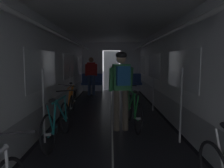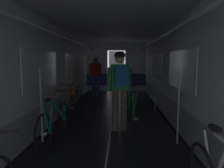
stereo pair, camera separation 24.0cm
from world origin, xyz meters
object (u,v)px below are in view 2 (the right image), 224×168
bench_seat_far_left (96,82)px  bicycle_green_in_aisle (132,111)px  bench_seat_far_right (135,82)px  person_standing_near_bench (96,73)px  bicycle_teal (55,122)px  person_cyclist_aisle (120,82)px  bicycle_orange (73,102)px

bench_seat_far_left → bicycle_green_in_aisle: size_ratio=0.58×
bench_seat_far_left → bench_seat_far_right: size_ratio=1.00×
bench_seat_far_left → person_standing_near_bench: (0.00, -0.38, 0.41)m
bench_seat_far_right → bicycle_teal: bearing=-107.7°
person_cyclist_aisle → bicycle_green_in_aisle: person_cyclist_aisle is taller
bicycle_teal → bicycle_orange: bearing=92.7°
person_cyclist_aisle → bicycle_orange: bearing=135.6°
bicycle_teal → person_cyclist_aisle: 1.57m
bicycle_orange → bicycle_green_in_aisle: size_ratio=1.00×
bench_seat_far_right → bicycle_teal: (-1.91, -5.98, -0.18)m
bicycle_orange → bicycle_green_in_aisle: bearing=-32.5°
bench_seat_far_left → person_standing_near_bench: bearing=-89.6°
bicycle_green_in_aisle → bench_seat_far_right: bearing=85.3°
bench_seat_far_right → bicycle_green_in_aisle: 5.03m
bicycle_teal → person_cyclist_aisle: size_ratio=0.98×
person_standing_near_bench → bicycle_teal: bearing=-91.2°
bicycle_teal → person_standing_near_bench: size_ratio=1.00×
bicycle_orange → bicycle_teal: (0.10, -1.99, 0.00)m
bench_seat_far_left → bicycle_green_in_aisle: 5.21m
bicycle_orange → bicycle_teal: 1.99m
bicycle_orange → bicycle_teal: size_ratio=1.00×
bench_seat_far_left → bench_seat_far_right: 1.80m
bicycle_orange → bicycle_teal: bearing=-87.3°
bench_seat_far_left → person_cyclist_aisle: bearing=-78.2°
person_standing_near_bench → person_cyclist_aisle: bearing=-77.4°
bench_seat_far_right → person_standing_near_bench: (-1.80, -0.38, 0.41)m
person_cyclist_aisle → bicycle_green_in_aisle: (0.29, 0.26, -0.69)m
bicycle_teal → person_cyclist_aisle: bearing=30.3°
bench_seat_far_left → bicycle_teal: 5.99m
bench_seat_far_left → bicycle_green_in_aisle: (1.39, -5.01, -0.18)m
bench_seat_far_right → bicycle_orange: size_ratio=0.58×
bench_seat_far_left → bicycle_green_in_aisle: bench_seat_far_left is taller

